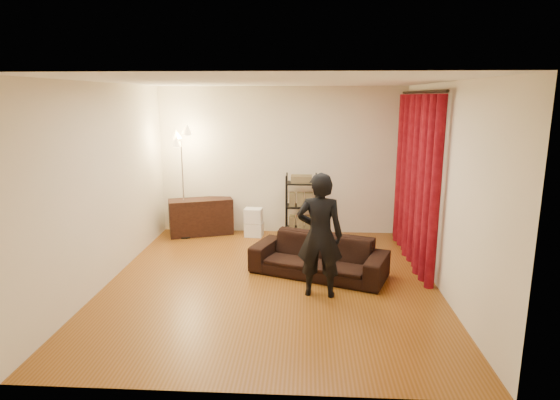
# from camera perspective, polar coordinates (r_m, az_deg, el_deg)

# --- Properties ---
(floor) EXTENTS (5.00, 5.00, 0.00)m
(floor) POSITION_cam_1_polar(r_m,az_deg,el_deg) (6.59, -1.04, -9.95)
(floor) COLOR brown
(floor) RESTS_ON ground
(ceiling) EXTENTS (5.00, 5.00, 0.00)m
(ceiling) POSITION_cam_1_polar(r_m,az_deg,el_deg) (6.09, -1.14, 14.25)
(ceiling) COLOR white
(ceiling) RESTS_ON ground
(wall_back) EXTENTS (5.00, 0.00, 5.00)m
(wall_back) POSITION_cam_1_polar(r_m,az_deg,el_deg) (8.66, 0.18, 4.78)
(wall_back) COLOR beige
(wall_back) RESTS_ON ground
(wall_front) EXTENTS (5.00, 0.00, 5.00)m
(wall_front) POSITION_cam_1_polar(r_m,az_deg,el_deg) (3.78, -3.99, -5.48)
(wall_front) COLOR beige
(wall_front) RESTS_ON ground
(wall_left) EXTENTS (0.00, 5.00, 5.00)m
(wall_left) POSITION_cam_1_polar(r_m,az_deg,el_deg) (6.75, -20.50, 1.77)
(wall_left) COLOR beige
(wall_left) RESTS_ON ground
(wall_right) EXTENTS (0.00, 5.00, 5.00)m
(wall_right) POSITION_cam_1_polar(r_m,az_deg,el_deg) (6.43, 19.34, 1.36)
(wall_right) COLOR beige
(wall_right) RESTS_ON ground
(curtain_rod) EXTENTS (0.04, 2.65, 0.04)m
(curtain_rod) POSITION_cam_1_polar(r_m,az_deg,el_deg) (7.39, 16.88, 12.49)
(curtain_rod) COLOR black
(curtain_rod) RESTS_ON wall_right
(curtain) EXTENTS (0.22, 2.65, 2.55)m
(curtain) POSITION_cam_1_polar(r_m,az_deg,el_deg) (7.49, 16.10, 2.48)
(curtain) COLOR maroon
(curtain) RESTS_ON ground
(sofa) EXTENTS (2.05, 1.38, 0.56)m
(sofa) POSITION_cam_1_polar(r_m,az_deg,el_deg) (6.77, 4.72, -6.84)
(sofa) COLOR black
(sofa) RESTS_ON ground
(person) EXTENTS (0.62, 0.44, 1.61)m
(person) POSITION_cam_1_polar(r_m,az_deg,el_deg) (5.93, 4.86, -4.30)
(person) COLOR black
(person) RESTS_ON ground
(media_cabinet) EXTENTS (1.22, 0.78, 0.67)m
(media_cabinet) POSITION_cam_1_polar(r_m,az_deg,el_deg) (8.79, -9.60, -2.02)
(media_cabinet) COLOR black
(media_cabinet) RESTS_ON ground
(storage_boxes) EXTENTS (0.34, 0.28, 0.53)m
(storage_boxes) POSITION_cam_1_polar(r_m,az_deg,el_deg) (8.56, -3.21, -2.74)
(storage_boxes) COLOR white
(storage_boxes) RESTS_ON ground
(wire_shelf) EXTENTS (0.56, 0.42, 1.16)m
(wire_shelf) POSITION_cam_1_polar(r_m,az_deg,el_deg) (8.43, 2.59, -0.76)
(wire_shelf) COLOR black
(wire_shelf) RESTS_ON ground
(floor_lamp) EXTENTS (0.41, 0.41, 1.96)m
(floor_lamp) POSITION_cam_1_polar(r_m,az_deg,el_deg) (8.54, -11.76, 1.89)
(floor_lamp) COLOR silver
(floor_lamp) RESTS_ON ground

